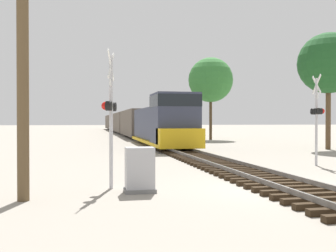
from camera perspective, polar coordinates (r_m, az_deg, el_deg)
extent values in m
plane|color=gray|center=(12.97, 16.92, -8.78)|extent=(400.00, 400.00, 0.00)
cube|color=black|center=(11.19, 22.15, -9.92)|extent=(2.60, 0.22, 0.16)
cube|color=black|center=(11.68, 20.49, -9.45)|extent=(2.60, 0.22, 0.16)
cube|color=black|center=(12.19, 18.97, -9.02)|extent=(2.60, 0.22, 0.16)
cube|color=black|center=(12.70, 17.58, -8.62)|extent=(2.60, 0.22, 0.16)
cube|color=black|center=(13.22, 16.30, -8.25)|extent=(2.60, 0.22, 0.16)
cube|color=black|center=(13.75, 15.12, -7.90)|extent=(2.60, 0.22, 0.16)
cube|color=black|center=(14.28, 14.03, -7.57)|extent=(2.60, 0.22, 0.16)
cube|color=black|center=(14.82, 13.01, -7.27)|extent=(2.60, 0.22, 0.16)
cube|color=black|center=(15.36, 12.07, -6.98)|extent=(2.60, 0.22, 0.16)
cube|color=black|center=(15.90, 11.20, -6.71)|extent=(2.60, 0.22, 0.16)
cube|color=black|center=(16.46, 10.39, -6.46)|extent=(2.60, 0.22, 0.16)
cube|color=black|center=(17.01, 9.63, -6.23)|extent=(2.60, 0.22, 0.16)
cube|color=black|center=(17.57, 8.91, -6.00)|extent=(2.60, 0.22, 0.16)
cube|color=black|center=(18.12, 8.25, -5.79)|extent=(2.60, 0.22, 0.16)
cube|color=black|center=(18.69, 7.62, -5.60)|extent=(2.60, 0.22, 0.16)
cube|color=black|center=(19.25, 7.03, -5.41)|extent=(2.60, 0.22, 0.16)
cube|color=black|center=(19.82, 6.47, -5.23)|extent=(2.60, 0.22, 0.16)
cube|color=black|center=(20.39, 5.95, -5.07)|extent=(2.60, 0.22, 0.16)
cube|color=black|center=(20.96, 5.45, -4.91)|extent=(2.60, 0.22, 0.16)
cube|color=black|center=(21.53, 4.98, -4.76)|extent=(2.60, 0.22, 0.16)
cube|color=black|center=(22.10, 4.54, -4.61)|extent=(2.60, 0.22, 0.16)
cube|color=black|center=(22.67, 4.11, -4.48)|extent=(2.60, 0.22, 0.16)
cube|color=black|center=(23.25, 3.71, -4.35)|extent=(2.60, 0.22, 0.16)
cube|color=black|center=(23.83, 3.33, -4.23)|extent=(2.60, 0.22, 0.16)
cube|color=black|center=(24.41, 2.97, -4.11)|extent=(2.60, 0.22, 0.16)
cube|color=black|center=(24.99, 2.62, -4.00)|extent=(2.60, 0.22, 0.16)
cube|color=black|center=(25.57, 2.29, -3.89)|extent=(2.60, 0.22, 0.16)
cube|color=black|center=(26.15, 1.97, -3.78)|extent=(2.60, 0.22, 0.16)
cube|color=black|center=(26.73, 1.67, -3.69)|extent=(2.60, 0.22, 0.16)
cube|color=black|center=(27.31, 1.38, -3.59)|extent=(2.60, 0.22, 0.16)
cube|color=black|center=(27.89, 1.10, -3.50)|extent=(2.60, 0.22, 0.16)
cube|color=black|center=(28.48, 0.84, -3.41)|extent=(2.60, 0.22, 0.16)
cube|color=black|center=(29.06, 0.58, -3.33)|extent=(2.60, 0.22, 0.16)
cube|color=black|center=(29.65, 0.34, -3.25)|extent=(2.60, 0.22, 0.16)
cube|color=black|center=(30.23, 0.10, -3.17)|extent=(2.60, 0.22, 0.16)
cube|color=black|center=(30.82, -0.12, -3.10)|extent=(2.60, 0.22, 0.16)
cube|color=black|center=(31.41, -0.34, -3.03)|extent=(2.60, 0.22, 0.16)
cube|color=slate|center=(12.61, 14.03, -7.96)|extent=(0.07, 160.00, 0.15)
cube|color=slate|center=(13.29, 19.67, -7.54)|extent=(0.07, 160.00, 0.15)
cube|color=#33384C|center=(35.98, -1.81, 0.18)|extent=(2.59, 11.36, 2.97)
cube|color=#33384C|center=(28.17, 0.95, 0.89)|extent=(3.05, 3.57, 3.81)
cube|color=black|center=(28.20, 0.95, 3.60)|extent=(3.08, 3.61, 0.84)
cube|color=gold|center=(26.45, 1.78, -1.79)|extent=(3.05, 1.62, 1.33)
cube|color=gold|center=(33.62, -1.10, -2.18)|extent=(3.11, 15.91, 0.24)
cube|color=black|center=(28.45, 0.84, -2.57)|extent=(1.58, 2.20, 1.00)
cube|color=black|center=(38.81, -2.52, -1.69)|extent=(1.58, 2.20, 1.00)
cube|color=brown|center=(50.35, -4.62, 0.47)|extent=(2.90, 15.19, 3.21)
cube|color=black|center=(45.49, -3.86, -1.40)|extent=(1.58, 2.20, 0.90)
cube|color=black|center=(55.28, -5.24, -1.03)|extent=(1.58, 2.20, 0.90)
cube|color=brown|center=(66.70, -6.33, 0.53)|extent=(2.90, 15.19, 3.21)
cube|color=black|center=(61.81, -5.91, -0.84)|extent=(1.58, 2.20, 0.90)
cube|color=black|center=(71.64, -6.69, -0.63)|extent=(1.58, 2.20, 0.90)
cube|color=brown|center=(83.08, -7.37, 0.57)|extent=(2.90, 15.19, 3.21)
cube|color=black|center=(78.18, -7.10, -0.52)|extent=(1.58, 2.20, 0.90)
cube|color=black|center=(88.02, -7.61, -0.38)|extent=(1.58, 2.20, 0.90)
cube|color=brown|center=(99.49, -8.07, 0.59)|extent=(2.90, 15.19, 3.21)
cube|color=black|center=(94.58, -7.88, -0.30)|extent=(1.58, 2.20, 0.90)
cube|color=black|center=(104.43, -8.23, -0.21)|extent=(1.58, 2.20, 0.90)
cylinder|color=#B7B7BC|center=(12.52, -8.27, 0.55)|extent=(0.12, 0.12, 4.20)
cube|color=white|center=(12.65, -8.28, 8.73)|extent=(0.26, 0.90, 0.93)
cube|color=white|center=(12.65, -8.28, 8.73)|extent=(0.26, 0.90, 0.93)
cube|color=black|center=(12.53, -8.27, 2.84)|extent=(0.28, 0.85, 0.06)
cylinder|color=black|center=(12.87, -7.97, 2.79)|extent=(0.25, 0.33, 0.30)
sphere|color=red|center=(12.89, -8.40, 2.78)|extent=(0.26, 0.26, 0.26)
cylinder|color=black|center=(12.19, -8.59, 2.90)|extent=(0.25, 0.33, 0.30)
sphere|color=red|center=(12.21, -9.05, 2.90)|extent=(0.26, 0.26, 0.26)
cube|color=white|center=(12.58, -8.28, 6.25)|extent=(0.11, 0.32, 0.20)
cylinder|color=#B7B7BC|center=(20.07, 20.73, 0.55)|extent=(0.12, 0.12, 4.18)
cube|color=white|center=(20.15, 20.75, 5.66)|extent=(0.15, 0.92, 0.93)
cube|color=white|center=(20.15, 20.75, 5.66)|extent=(0.15, 0.92, 0.93)
cube|color=black|center=(20.07, 20.74, 2.00)|extent=(0.17, 0.86, 0.06)
cylinder|color=black|center=(19.76, 21.16, 2.02)|extent=(0.22, 0.32, 0.30)
sphere|color=red|center=(19.80, 21.42, 2.02)|extent=(0.26, 0.26, 0.26)
cylinder|color=black|center=(20.07, 20.74, 2.00)|extent=(0.22, 0.32, 0.30)
sphere|color=red|center=(20.12, 21.00, 2.00)|extent=(0.26, 0.26, 0.26)
cylinder|color=black|center=(20.39, 20.33, 1.99)|extent=(0.22, 0.32, 0.30)
sphere|color=red|center=(20.43, 20.58, 1.98)|extent=(0.26, 0.26, 0.26)
cube|color=white|center=(20.10, 20.75, 4.10)|extent=(0.07, 0.32, 0.20)
cube|color=slate|center=(11.95, -4.13, -9.28)|extent=(0.93, 0.70, 0.12)
cube|color=#ADADB2|center=(11.85, -4.13, -6.06)|extent=(0.84, 0.64, 1.23)
cylinder|color=brown|center=(11.25, -20.32, 7.73)|extent=(0.31, 0.31, 7.03)
cylinder|color=brown|center=(31.85, 22.23, 1.43)|extent=(0.37, 0.37, 5.12)
sphere|color=#1E5123|center=(32.14, 22.26, 8.44)|extent=(4.55, 4.55, 4.55)
cylinder|color=#473521|center=(45.59, 6.21, 1.39)|extent=(0.33, 0.33, 5.34)
sphere|color=#337533|center=(45.84, 6.21, 6.67)|extent=(5.15, 5.15, 5.15)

